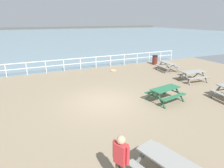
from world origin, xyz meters
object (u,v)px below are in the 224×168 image
Objects in this scene: picnic_table_near_left at (193,74)px; visitor at (121,159)px; picnic_table_seaward at (168,64)px; picnic_table_mid_centre at (168,165)px; picnic_table_corner at (165,91)px; litter_bin at (155,60)px.

visitor is at bearing -140.73° from picnic_table_near_left.
picnic_table_seaward is 1.17× the size of visitor.
picnic_table_mid_centre is 1.40m from visitor.
visitor is (-1.31, 0.36, 0.36)m from picnic_table_mid_centre.
picnic_table_mid_centre is 1.05× the size of picnic_table_corner.
visitor reaches higher than picnic_table_seaward.
picnic_table_seaward is at bearing -101.20° from litter_bin.
visitor is at bearing -129.87° from litter_bin.
picnic_table_near_left and picnic_table_mid_centre have the same top height.
visitor reaches higher than litter_bin.
picnic_table_near_left is 5.85m from litter_bin.
picnic_table_near_left is 0.90× the size of picnic_table_mid_centre.
litter_bin is at bearing -155.46° from visitor.
picnic_table_seaward is 13.44m from visitor.
picnic_table_seaward is at bearing -160.84° from visitor.
picnic_table_seaward is at bearing 89.34° from picnic_table_near_left.
picnic_table_near_left and picnic_table_corner have the same top height.
picnic_table_corner is at bearing -149.31° from picnic_table_near_left.
picnic_table_corner is at bearing -165.24° from visitor.
picnic_table_corner is at bearing -123.08° from litter_bin.
litter_bin is at bearing -5.08° from picnic_table_seaward.
picnic_table_mid_centre is at bearing 146.13° from picnic_table_seaward.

